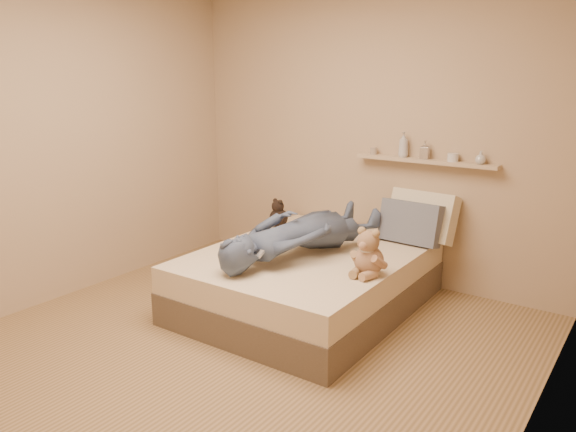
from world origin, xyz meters
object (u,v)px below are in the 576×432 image
Objects in this scene: bed at (308,279)px; pillow_grey at (411,223)px; wall_shelf at (425,161)px; game_console at (255,252)px; pillow_cream at (422,216)px; dark_plush at (278,215)px; person at (300,232)px; teddy_bear at (368,256)px.

pillow_grey is (0.55, 0.69, 0.40)m from bed.
game_console is at bearing -113.34° from wall_shelf.
pillow_cream is 0.46× the size of wall_shelf.
pillow_cream reaches higher than dark_plush.
pillow_cream is 0.46m from wall_shelf.
person is at bearing 82.00° from game_console.
person is at bearing -125.72° from pillow_grey.
wall_shelf is at bearing 93.15° from teddy_bear.
person is 1.25× the size of wall_shelf.
dark_plush is at bearing -169.50° from pillow_grey.
teddy_bear is 1.03m from pillow_cream.
wall_shelf reaches higher than pillow_cream.
pillow_cream is (-0.02, 1.03, 0.06)m from teddy_bear.
pillow_cream reaches higher than game_console.
wall_shelf is at bearing 20.33° from dark_plush.
game_console is 1.55m from pillow_cream.
pillow_grey reaches higher than bed.
pillow_cream is at bearing -64.86° from wall_shelf.
pillow_grey is 0.97m from person.
game_console is 0.33× the size of pillow_grey.
dark_plush is 0.21× the size of wall_shelf.
pillow_grey is 0.42× the size of wall_shelf.
person is at bearing -123.24° from pillow_cream.
game_console is 0.64× the size of dark_plush.
teddy_bear reaches higher than game_console.
person is (-0.63, 0.10, 0.04)m from teddy_bear.
teddy_bear reaches higher than bed.
game_console is at bearing -152.14° from teddy_bear.
person is (-0.57, -0.79, 0.01)m from pillow_grey.
teddy_bear is 0.23× the size of person.
bed is 11.55× the size of game_console.
game_console is at bearing -98.62° from bed.
teddy_bear is at bearing -177.49° from person.
dark_plush is (-0.63, 0.47, 0.34)m from bed.
dark_plush is (-1.24, 0.67, -0.03)m from teddy_bear.
bed is at bearing -121.18° from wall_shelf.
wall_shelf reaches higher than dark_plush.
pillow_cream is (0.59, 0.83, 0.43)m from bed.
pillow_grey is (-0.04, -0.14, -0.03)m from pillow_cream.
person is at bearing -101.59° from bed.
person reaches higher than dark_plush.
teddy_bear is at bearing -88.67° from pillow_cream.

